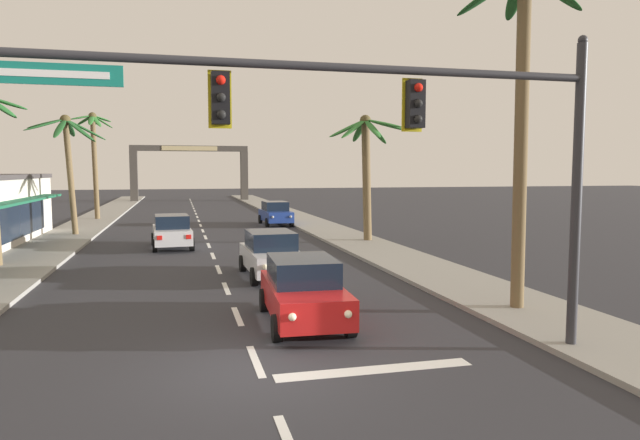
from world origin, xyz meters
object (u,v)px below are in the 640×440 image
object	(u,v)px
sedan_parked_nearest_kerb	(275,213)
palm_right_second	(366,154)
palm_right_nearest	(522,74)
sedan_oncoming_far	(172,231)
palm_left_third	(68,147)
sedan_lead_at_stop_bar	(303,290)
palm_left_farthest	(94,147)
sedan_third_in_queue	(271,254)
town_gateway_arch	(190,166)
traffic_signal_mast	(416,128)

from	to	relation	value
sedan_parked_nearest_kerb	palm_right_second	bearing A→B (deg)	-74.15
sedan_parked_nearest_kerb	palm_right_nearest	distance (m)	26.91
palm_right_nearest	palm_right_second	size ratio (longest dim) A/B	1.38
sedan_oncoming_far	palm_left_third	xyz separation A→B (m)	(-5.82, 6.51, 4.38)
sedan_parked_nearest_kerb	palm_right_second	distance (m)	12.00
sedan_lead_at_stop_bar	sedan_oncoming_far	world-z (taller)	same
palm_right_second	sedan_lead_at_stop_bar	bearing A→B (deg)	-114.15
sedan_lead_at_stop_bar	palm_left_farthest	bearing A→B (deg)	105.73
sedan_oncoming_far	palm_right_second	xyz separation A→B (m)	(10.15, -0.34, 3.89)
sedan_third_in_queue	sedan_lead_at_stop_bar	bearing A→B (deg)	-91.84
sedan_oncoming_far	town_gateway_arch	size ratio (longest dim) A/B	0.31
sedan_lead_at_stop_bar	palm_left_third	bearing A→B (deg)	112.87
palm_right_second	palm_left_third	bearing A→B (deg)	156.78
sedan_lead_at_stop_bar	palm_right_second	distance (m)	16.92
palm_left_third	palm_right_nearest	bearing A→B (deg)	-55.57
sedan_parked_nearest_kerb	palm_left_third	size ratio (longest dim) A/B	0.63
palm_left_farthest	sedan_third_in_queue	bearing A→B (deg)	-70.30
traffic_signal_mast	sedan_lead_at_stop_bar	xyz separation A→B (m)	(-1.50, 3.52, -3.88)
sedan_oncoming_far	palm_right_second	size ratio (longest dim) A/B	0.66
palm_right_nearest	traffic_signal_mast	bearing A→B (deg)	-143.95
sedan_oncoming_far	sedan_third_in_queue	bearing A→B (deg)	-67.93
sedan_third_in_queue	town_gateway_arch	xyz separation A→B (m)	(-1.78, 52.71, 3.62)
palm_right_second	palm_left_farthest	bearing A→B (deg)	131.81
palm_right_nearest	town_gateway_arch	xyz separation A→B (m)	(-7.53, 59.43, -1.99)
sedan_third_in_queue	palm_right_second	bearing A→B (deg)	52.73
sedan_oncoming_far	palm_right_nearest	distance (m)	19.07
palm_left_farthest	sedan_lead_at_stop_bar	bearing A→B (deg)	-74.27
sedan_oncoming_far	palm_right_nearest	size ratio (longest dim) A/B	0.48
sedan_oncoming_far	palm_right_nearest	bearing A→B (deg)	-59.09
traffic_signal_mast	sedan_oncoming_far	distance (m)	19.89
sedan_parked_nearest_kerb	palm_left_farthest	size ratio (longest dim) A/B	0.54
palm_left_third	sedan_third_in_queue	bearing A→B (deg)	-58.56
traffic_signal_mast	town_gateway_arch	world-z (taller)	town_gateway_arch
traffic_signal_mast	palm_right_second	distance (m)	19.27
sedan_lead_at_stop_bar	sedan_parked_nearest_kerb	xyz separation A→B (m)	(3.64, 25.94, 0.00)
palm_left_third	palm_right_nearest	distance (m)	26.88
traffic_signal_mast	sedan_oncoming_far	world-z (taller)	traffic_signal_mast
traffic_signal_mast	town_gateway_arch	size ratio (longest dim) A/B	0.79
palm_left_third	palm_right_second	world-z (taller)	palm_left_third
traffic_signal_mast	palm_right_nearest	xyz separation A→B (m)	(4.46, 3.25, 1.73)
traffic_signal_mast	sedan_lead_at_stop_bar	world-z (taller)	traffic_signal_mast
sedan_third_in_queue	town_gateway_arch	bearing A→B (deg)	91.93
palm_left_third	palm_right_nearest	world-z (taller)	palm_right_nearest
sedan_parked_nearest_kerb	palm_right_second	size ratio (longest dim) A/B	0.66
sedan_oncoming_far	palm_left_farthest	size ratio (longest dim) A/B	0.54
sedan_lead_at_stop_bar	palm_left_farthest	world-z (taller)	palm_left_farthest
palm_right_nearest	sedan_parked_nearest_kerb	bearing A→B (deg)	95.05
town_gateway_arch	sedan_third_in_queue	bearing A→B (deg)	-88.07
palm_left_farthest	town_gateway_arch	bearing A→B (deg)	73.64
sedan_parked_nearest_kerb	traffic_signal_mast	bearing A→B (deg)	-94.16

